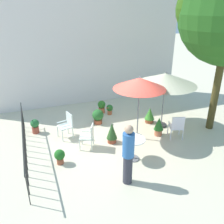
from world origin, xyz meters
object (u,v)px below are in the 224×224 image
patio_umbrella_1 (139,84)px  potted_plant_7 (60,156)px  patio_umbrella_0 (165,79)px  potted_plant_0 (98,116)px  patio_chair_1 (177,126)px  standing_person (128,154)px  cafe_table_0 (134,145)px  potted_plant_5 (102,106)px  potted_plant_6 (110,109)px  potted_plant_2 (159,126)px  patio_chair_2 (67,124)px  patio_chair_0 (89,135)px  potted_plant_1 (35,126)px  potted_plant_3 (150,115)px  potted_plant_4 (112,132)px

patio_umbrella_1 → potted_plant_7: (-2.93, -0.60, -1.82)m
patio_umbrella_0 → potted_plant_0: patio_umbrella_0 is taller
patio_chair_1 → standing_person: standing_person is taller
cafe_table_0 → potted_plant_7: (-2.24, 0.55, -0.24)m
cafe_table_0 → standing_person: bearing=-123.0°
patio_umbrella_1 → potted_plant_5: (-0.51, 2.67, -1.80)m
patio_umbrella_0 → potted_plant_6: 2.97m
patio_chair_1 → potted_plant_2: patio_chair_1 is taller
patio_chair_2 → potted_plant_5: size_ratio=1.64×
patio_umbrella_0 → standing_person: patio_umbrella_0 is taller
patio_umbrella_1 → patio_chair_0: (-1.84, -0.02, -1.61)m
potted_plant_1 → standing_person: (2.20, -3.83, 0.62)m
potted_plant_0 → potted_plant_6: potted_plant_0 is taller
cafe_table_0 → potted_plant_3: (1.75, 2.16, -0.17)m
patio_umbrella_0 → patio_chair_1: bearing=-91.9°
potted_plant_3 → patio_umbrella_0: bearing=-56.8°
patio_chair_1 → potted_plant_5: bearing=120.0°
potted_plant_1 → patio_chair_2: bearing=-33.6°
patio_umbrella_0 → potted_plant_1: patio_umbrella_0 is taller
patio_chair_2 → potted_plant_4: (1.42, -0.96, -0.13)m
patio_chair_1 → patio_chair_2: bearing=157.9°
potted_plant_5 → patio_umbrella_1: bearing=-79.1°
patio_umbrella_0 → cafe_table_0: 3.04m
patio_chair_2 → potted_plant_1: size_ratio=1.66×
patio_umbrella_1 → standing_person: 2.74m
potted_plant_0 → potted_plant_1: potted_plant_0 is taller
potted_plant_3 → patio_chair_2: bearing=-179.7°
cafe_table_0 → potted_plant_5: size_ratio=1.29×
cafe_table_0 → patio_chair_2: patio_chair_2 is taller
patio_chair_0 → standing_person: size_ratio=0.49×
potted_plant_0 → potted_plant_1: (-2.51, 0.07, -0.03)m
cafe_table_0 → patio_umbrella_0: bearing=39.6°
potted_plant_3 → standing_person: (-2.37, -3.11, 0.59)m
potted_plant_7 → potted_plant_0: bearing=49.4°
patio_chair_1 → potted_plant_1: (-4.84, 2.25, -0.22)m
patio_chair_2 → potted_plant_0: bearing=25.3°
potted_plant_0 → potted_plant_6: size_ratio=1.37×
potted_plant_1 → potted_plant_2: 4.72m
patio_umbrella_1 → cafe_table_0: 2.08m
patio_umbrella_0 → potted_plant_3: (-0.30, 0.46, -1.64)m
potted_plant_1 → potted_plant_4: potted_plant_4 is taller
potted_plant_1 → potted_plant_4: bearing=-33.8°
patio_chair_0 → potted_plant_4: 0.87m
patio_umbrella_0 → potted_plant_3: 1.73m
patio_umbrella_1 → potted_plant_6: patio_umbrella_1 is taller
patio_umbrella_0 → potted_plant_7: (-4.30, -1.15, -1.70)m
potted_plant_6 → standing_person: bearing=-103.5°
potted_plant_4 → potted_plant_7: (-1.95, -0.63, -0.13)m
potted_plant_5 → potted_plant_7: 4.06m
patio_umbrella_1 → potted_plant_0: 2.62m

